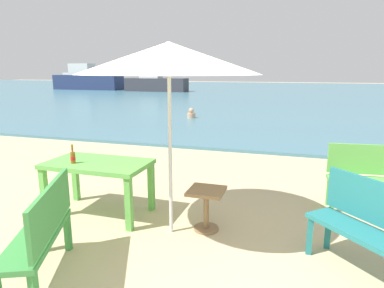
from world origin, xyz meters
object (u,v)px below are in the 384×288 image
bench_teal_center (372,224)px  bench_green_left (43,228)px  boat_sailboat (87,80)px  patio_umbrella (169,59)px  side_table_wood (206,204)px  beer_bottle_amber (73,157)px  bench_green_right (372,174)px  picnic_table_green (98,169)px  boat_tanker (73,81)px  swimmer_person (191,114)px  boat_cargo_ship (155,83)px

bench_teal_center → bench_green_left: bearing=-161.3°
bench_teal_center → boat_sailboat: boat_sailboat is taller
patio_umbrella → side_table_wood: (0.40, 0.19, -1.76)m
beer_bottle_amber → bench_green_left: beer_bottle_amber is taller
patio_umbrella → bench_green_right: (2.50, 1.51, -1.58)m
picnic_table_green → side_table_wood: (1.56, -0.03, -0.30)m
boat_tanker → patio_umbrella: bearing=-51.9°
picnic_table_green → patio_umbrella: (1.16, -0.22, 1.47)m
swimmer_person → side_table_wood: bearing=-71.4°
patio_umbrella → boat_cargo_ship: bearing=113.9°
swimmer_person → boat_cargo_ship: 18.81m
picnic_table_green → patio_umbrella: patio_umbrella is taller
bench_green_right → boat_sailboat: size_ratio=0.17×
boat_tanker → boat_sailboat: bearing=-44.4°
bench_green_right → boat_sailboat: bearing=131.0°
bench_green_left → bench_green_right: 4.32m
swimmer_person → boat_tanker: bearing=134.5°
bench_green_right → swimmer_person: bench_green_right is taller
bench_teal_center → boat_sailboat: bearing=128.7°
bench_teal_center → patio_umbrella: bearing=172.6°
beer_bottle_amber → bench_green_left: (0.64, -1.34, -0.31)m
bench_teal_center → bench_green_right: 1.82m
picnic_table_green → swimmer_person: picnic_table_green is taller
side_table_wood → boat_sailboat: boat_sailboat is taller
picnic_table_green → bench_teal_center: size_ratio=1.26×
side_table_wood → picnic_table_green: bearing=178.9°
picnic_table_green → patio_umbrella: bearing=-10.6°
beer_bottle_amber → boat_tanker: 41.64m
bench_teal_center → boat_tanker: bearing=130.1°
bench_green_left → swimmer_person: bench_green_left is taller
patio_umbrella → boat_cargo_ship: size_ratio=0.39×
patio_umbrella → bench_green_left: (-0.79, -1.29, -1.58)m
picnic_table_green → boat_tanker: (-25.13, 33.24, 0.03)m
patio_umbrella → boat_cargo_ship: 28.56m
picnic_table_green → beer_bottle_amber: bearing=-148.9°
boat_cargo_ship → boat_tanker: boat_cargo_ship is taller
bench_green_right → swimmer_person: (-5.23, 7.98, -0.30)m
patio_umbrella → bench_green_right: bearing=31.1°
boat_tanker → boat_cargo_ship: bearing=-26.6°
bench_green_left → swimmer_person: 10.95m
boat_cargo_ship → boat_tanker: bearing=153.4°
picnic_table_green → bench_green_left: bench_green_left is taller
beer_bottle_amber → side_table_wood: size_ratio=0.49×
side_table_wood → bench_green_left: (-1.19, -1.47, 0.19)m
patio_umbrella → boat_sailboat: boat_sailboat is taller
beer_bottle_amber → bench_green_right: 4.20m
bench_green_right → boat_tanker: boat_tanker is taller
bench_teal_center → boat_tanker: boat_tanker is taller
bench_green_left → boat_cargo_ship: 29.42m
patio_umbrella → boat_tanker: size_ratio=0.50×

